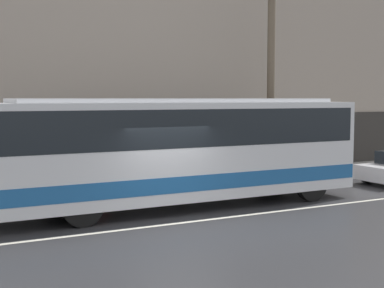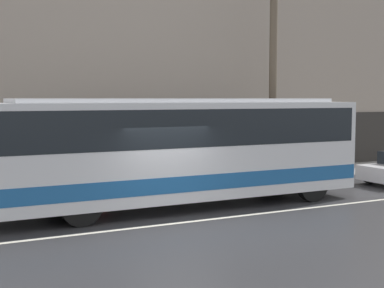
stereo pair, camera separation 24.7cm
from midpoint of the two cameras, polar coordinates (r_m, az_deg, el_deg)
ground_plane at (r=14.17m, az=-1.88°, el=-8.45°), size 60.00×60.00×0.00m
sidewalk at (r=19.25m, az=-9.11°, el=-4.75°), size 60.00×3.18×0.13m
building_facade at (r=20.71m, az=-10.83°, el=9.64°), size 60.00×0.35×10.40m
lane_stripe at (r=14.17m, az=-1.88°, el=-8.44°), size 54.00×0.14×0.01m
transit_bus at (r=16.02m, az=-1.70°, el=-0.23°), size 11.46×2.58×3.27m
utility_pole_near at (r=21.27m, az=8.09°, el=8.00°), size 0.30×0.30×8.61m
pedestrian_waiting at (r=19.01m, az=-10.16°, el=-2.20°), size 0.36×0.36×1.73m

